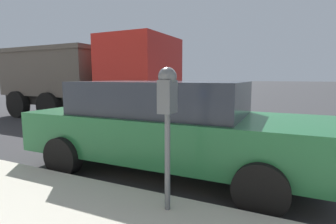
% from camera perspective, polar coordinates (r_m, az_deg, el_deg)
% --- Properties ---
extents(ground_plane, '(220.00, 220.00, 0.00)m').
position_cam_1_polar(ground_plane, '(5.38, 8.20, -9.62)').
color(ground_plane, '#333335').
extents(parking_meter, '(0.21, 0.19, 1.51)m').
position_cam_1_polar(parking_meter, '(2.68, -0.12, 2.09)').
color(parking_meter, '#4C5156').
rests_on(parking_meter, sidewalk).
extents(car_green, '(2.03, 4.86, 1.51)m').
position_cam_1_polar(car_green, '(4.34, -0.01, -2.84)').
color(car_green, '#1E5B33').
rests_on(car_green, ground_plane).
extents(dump_truck, '(2.97, 7.09, 2.97)m').
position_cam_1_polar(dump_truck, '(10.85, -17.15, 7.43)').
color(dump_truck, black).
rests_on(dump_truck, ground_plane).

